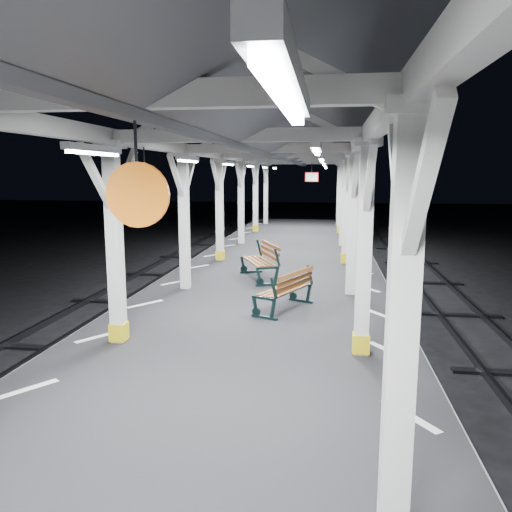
# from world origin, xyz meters

# --- Properties ---
(ground) EXTENTS (120.00, 120.00, 0.00)m
(ground) POSITION_xyz_m (0.00, 0.00, 0.00)
(ground) COLOR black
(ground) RESTS_ON ground
(platform) EXTENTS (6.00, 50.00, 1.00)m
(platform) POSITION_xyz_m (0.00, 0.00, 0.50)
(platform) COLOR black
(platform) RESTS_ON ground
(hazard_stripes_left) EXTENTS (1.00, 48.00, 0.01)m
(hazard_stripes_left) POSITION_xyz_m (-2.45, 0.00, 1.00)
(hazard_stripes_left) COLOR silver
(hazard_stripes_left) RESTS_ON platform
(hazard_stripes_right) EXTENTS (1.00, 48.00, 0.01)m
(hazard_stripes_right) POSITION_xyz_m (2.45, 0.00, 1.00)
(hazard_stripes_right) COLOR silver
(hazard_stripes_right) RESTS_ON platform
(canopy) EXTENTS (5.40, 49.00, 4.65)m
(canopy) POSITION_xyz_m (0.00, -0.01, 4.56)
(canopy) COLOR silver
(canopy) RESTS_ON platform
(bench_mid) EXTENTS (1.18, 1.68, 0.86)m
(bench_mid) POSITION_xyz_m (0.66, 4.33, 1.46)
(bench_mid) COLOR black
(bench_mid) RESTS_ON platform
(bench_far) EXTENTS (1.29, 1.89, 0.96)m
(bench_far) POSITION_xyz_m (-0.26, 7.37, 1.51)
(bench_far) COLOR black
(bench_far) RESTS_ON platform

